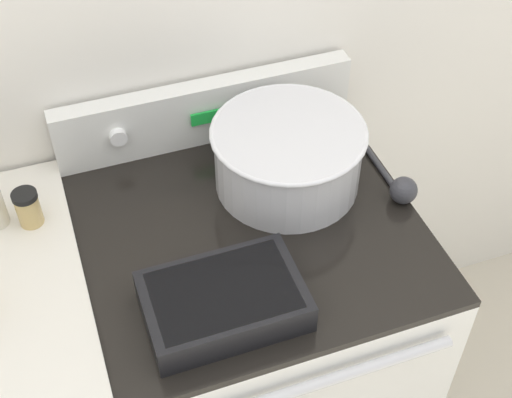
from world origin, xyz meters
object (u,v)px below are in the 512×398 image
mixing_bowl (288,154)px  spice_jar_black_cap (28,208)px  ladle (398,185)px  casserole_dish (224,300)px

mixing_bowl → spice_jar_black_cap: mixing_bowl is taller
mixing_bowl → ladle: mixing_bowl is taller
mixing_bowl → spice_jar_black_cap: bearing=174.2°
mixing_bowl → ladle: bearing=-27.7°
mixing_bowl → casserole_dish: (-0.25, -0.30, -0.05)m
mixing_bowl → spice_jar_black_cap: size_ratio=4.06×
mixing_bowl → casserole_dish: 0.39m
ladle → spice_jar_black_cap: (-0.79, 0.17, 0.03)m
casserole_dish → spice_jar_black_cap: (-0.32, 0.36, 0.02)m
spice_jar_black_cap → casserole_dish: bearing=-48.2°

